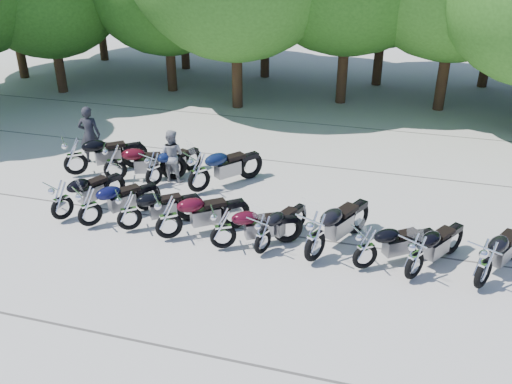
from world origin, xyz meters
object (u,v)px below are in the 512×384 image
(motorcycle_6, at_px, (315,236))
(motorcycle_7, at_px, (366,247))
(motorcycle_0, at_px, (61,199))
(motorcycle_5, at_px, (263,234))
(rider_1, at_px, (171,156))
(motorcycle_4, at_px, (223,228))
(motorcycle_1, at_px, (89,206))
(motorcycle_9, at_px, (485,263))
(motorcycle_12, at_px, (153,168))
(motorcycle_8, at_px, (416,256))
(motorcycle_10, at_px, (75,155))
(motorcycle_3, at_px, (168,217))
(rider_0, at_px, (90,135))
(motorcycle_13, at_px, (199,171))
(motorcycle_11, at_px, (114,162))
(motorcycle_2, at_px, (129,210))

(motorcycle_6, relative_size, motorcycle_7, 1.18)
(motorcycle_0, bearing_deg, motorcycle_5, -157.35)
(motorcycle_7, relative_size, rider_1, 1.35)
(motorcycle_4, distance_m, rider_1, 4.33)
(motorcycle_1, xyz_separation_m, motorcycle_9, (9.35, -0.06, 0.03))
(motorcycle_12, distance_m, rider_1, 0.72)
(motorcycle_6, height_order, motorcycle_12, motorcycle_6)
(motorcycle_6, bearing_deg, motorcycle_8, -157.05)
(motorcycle_7, xyz_separation_m, motorcycle_10, (-8.98, 2.67, 0.10))
(motorcycle_12, bearing_deg, motorcycle_10, 22.69)
(motorcycle_3, distance_m, motorcycle_4, 1.41)
(motorcycle_3, distance_m, rider_0, 5.85)
(motorcycle_13, bearing_deg, motorcycle_6, -175.94)
(motorcycle_11, relative_size, motorcycle_13, 0.95)
(motorcycle_1, distance_m, motorcycle_11, 2.71)
(motorcycle_2, relative_size, motorcycle_8, 0.98)
(motorcycle_5, xyz_separation_m, rider_0, (-6.78, 3.82, 0.37))
(motorcycle_0, xyz_separation_m, motorcycle_1, (0.89, -0.12, 0.00))
(motorcycle_6, bearing_deg, motorcycle_12, -1.37)
(motorcycle_6, height_order, motorcycle_13, motorcycle_6)
(rider_1, bearing_deg, motorcycle_2, 95.36)
(motorcycle_13, bearing_deg, motorcycle_1, 91.18)
(motorcycle_8, xyz_separation_m, motorcycle_12, (-7.43, 2.74, -0.02))
(motorcycle_3, distance_m, motorcycle_9, 7.17)
(motorcycle_7, height_order, motorcycle_8, motorcycle_8)
(motorcycle_12, xyz_separation_m, rider_1, (0.31, 0.62, 0.18))
(motorcycle_5, height_order, motorcycle_12, motorcycle_12)
(motorcycle_8, relative_size, motorcycle_13, 0.89)
(motorcycle_9, distance_m, motorcycle_10, 11.75)
(motorcycle_8, relative_size, motorcycle_11, 0.93)
(motorcycle_1, relative_size, motorcycle_4, 1.02)
(motorcycle_0, relative_size, motorcycle_9, 0.95)
(motorcycle_7, height_order, rider_0, rider_0)
(motorcycle_9, xyz_separation_m, motorcycle_12, (-8.82, 2.68, -0.05))
(motorcycle_5, height_order, motorcycle_10, motorcycle_10)
(motorcycle_0, bearing_deg, motorcycle_7, -156.89)
(motorcycle_6, relative_size, motorcycle_13, 1.01)
(motorcycle_7, height_order, motorcycle_11, motorcycle_11)
(motorcycle_13, bearing_deg, motorcycle_7, -169.41)
(motorcycle_3, distance_m, motorcycle_11, 3.93)
(motorcycle_10, bearing_deg, rider_0, -32.00)
(motorcycle_6, distance_m, motorcycle_8, 2.19)
(motorcycle_1, distance_m, rider_0, 4.42)
(motorcycle_0, relative_size, motorcycle_8, 1.01)
(motorcycle_4, xyz_separation_m, motorcycle_10, (-5.68, 2.73, 0.08))
(motorcycle_9, relative_size, motorcycle_12, 1.08)
(rider_0, bearing_deg, motorcycle_12, 142.21)
(motorcycle_4, height_order, motorcycle_8, motorcycle_8)
(motorcycle_12, bearing_deg, motorcycle_0, 83.83)
(motorcycle_4, height_order, motorcycle_6, motorcycle_6)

